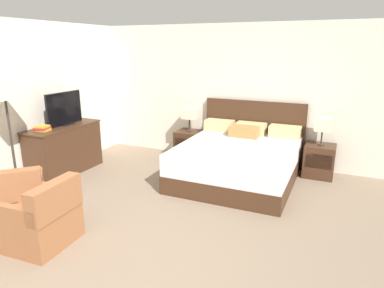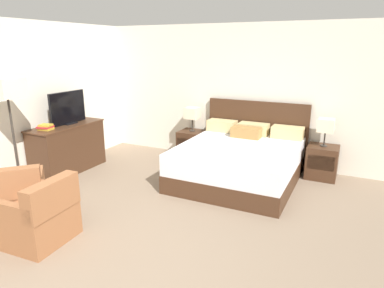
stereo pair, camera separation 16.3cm
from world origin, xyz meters
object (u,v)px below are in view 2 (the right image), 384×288
bed (240,160)px  table_lamp_right (326,126)px  floor_lamp (7,96)px  tv (68,108)px  armchair_companion (39,218)px  table_lamp_left (192,113)px  book_blue_cover (45,127)px  book_small_top (46,125)px  nightstand_right (322,162)px  nightstand_left (192,145)px  book_red_cover (46,129)px  armchair_by_window (15,199)px  dresser (68,147)px

bed → table_lamp_right: bearing=30.2°
floor_lamp → tv: bearing=100.3°
tv → armchair_companion: bearing=-53.8°
floor_lamp → table_lamp_left: bearing=62.9°
table_lamp_right → book_blue_cover: (-4.05, -2.01, -0.02)m
bed → floor_lamp: 3.52m
tv → armchair_companion: 2.54m
book_blue_cover → table_lamp_left: bearing=50.5°
bed → tv: tv is taller
book_blue_cover → book_small_top: size_ratio=1.12×
nightstand_right → table_lamp_left: size_ratio=1.19×
nightstand_left → book_small_top: bearing=-129.2°
book_red_cover → armchair_by_window: 1.55m
nightstand_right → table_lamp_left: bearing=180.0°
bed → armchair_by_window: (-2.09, -2.53, -0.05)m
nightstand_right → table_lamp_right: (0.00, 0.00, 0.62)m
nightstand_left → floor_lamp: (-1.41, -2.76, 1.21)m
nightstand_right → table_lamp_left: 2.48m
dresser → book_small_top: (0.00, -0.41, 0.48)m
nightstand_right → table_lamp_left: table_lamp_left is taller
armchair_by_window → armchair_companion: 0.70m
dresser → armchair_companion: 2.34m
nightstand_left → tv: size_ratio=0.72×
nightstand_left → table_lamp_right: table_lamp_right is taller
nightstand_left → book_blue_cover: size_ratio=2.65×
nightstand_left → armchair_companion: bearing=-93.7°
nightstand_left → armchair_by_window: size_ratio=0.57×
nightstand_right → armchair_by_window: bearing=-135.5°
bed → book_red_cover: 3.17m
nightstand_left → book_blue_cover: 2.67m
armchair_by_window → floor_lamp: bearing=137.9°
nightstand_left → table_lamp_left: bearing=90.0°
tv → book_small_top: size_ratio=4.13×
nightstand_left → table_lamp_right: (2.40, 0.00, 0.62)m
book_red_cover → armchair_by_window: (0.76, -1.23, -0.56)m
nightstand_right → book_blue_cover: bearing=-153.7°
floor_lamp → book_red_cover: bearing=107.0°
table_lamp_left → book_blue_cover: 2.60m
book_blue_cover → book_small_top: 0.03m
table_lamp_left → table_lamp_right: 2.40m
table_lamp_right → dresser: 4.37m
nightstand_left → floor_lamp: floor_lamp is taller
table_lamp_right → book_red_cover: (-4.04, -2.01, -0.05)m
nightstand_left → tv: tv is taller
bed → nightstand_left: (-1.20, 0.70, -0.06)m
nightstand_right → armchair_by_window: size_ratio=0.57×
table_lamp_right → dresser: (-4.04, -1.59, -0.47)m
table_lamp_right → bed: bearing=-149.8°
bed → book_small_top: bearing=-155.2°
table_lamp_left → dresser: 2.34m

